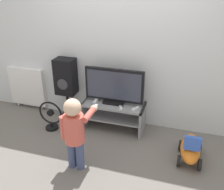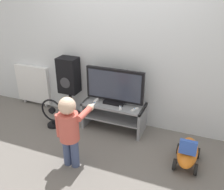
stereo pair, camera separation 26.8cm
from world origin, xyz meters
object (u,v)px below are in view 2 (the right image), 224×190
object	(u,v)px
child	(70,127)
ride_on_toy	(188,152)
game_console	(97,100)
remote_primary	(135,109)
television	(115,87)
speaker_tower	(69,77)
radiator	(33,84)
remote_secondary	(120,107)
floor_fan	(52,114)

from	to	relation	value
child	ride_on_toy	distance (m)	1.50
game_console	child	bearing A→B (deg)	-84.58
child	ride_on_toy	xyz separation A→B (m)	(1.34, 0.55, -0.38)
remote_primary	ride_on_toy	world-z (taller)	remote_primary
game_console	television	bearing A→B (deg)	8.91
ride_on_toy	game_console	bearing A→B (deg)	163.85
speaker_tower	child	bearing A→B (deg)	-59.20
game_console	radiator	xyz separation A→B (m)	(-1.40, 0.24, -0.05)
child	speaker_tower	world-z (taller)	speaker_tower
remote_secondary	child	xyz separation A→B (m)	(-0.32, -0.88, 0.11)
remote_primary	remote_secondary	size ratio (longest dim) A/B	0.98
television	floor_fan	distance (m)	1.09
remote_primary	floor_fan	size ratio (longest dim) A/B	0.28
remote_primary	speaker_tower	world-z (taller)	speaker_tower
floor_fan	ride_on_toy	bearing A→B (deg)	-3.48
remote_secondary	floor_fan	distance (m)	1.10
child	floor_fan	world-z (taller)	child
floor_fan	radiator	distance (m)	0.94
child	ride_on_toy	bearing A→B (deg)	22.34
remote_secondary	remote_primary	bearing A→B (deg)	6.35
floor_fan	remote_secondary	bearing A→B (deg)	10.87
remote_primary	remote_secondary	xyz separation A→B (m)	(-0.21, -0.02, 0.00)
television	speaker_tower	distance (m)	0.84
speaker_tower	game_console	bearing A→B (deg)	-14.07
game_console	speaker_tower	xyz separation A→B (m)	(-0.57, 0.14, 0.24)
television	game_console	bearing A→B (deg)	-171.09
remote_primary	ride_on_toy	distance (m)	0.92
game_console	remote_primary	bearing A→B (deg)	-5.69
speaker_tower	remote_primary	bearing A→B (deg)	-9.75
television	floor_fan	world-z (taller)	television
remote_secondary	floor_fan	world-z (taller)	floor_fan
game_console	floor_fan	distance (m)	0.75
television	game_console	distance (m)	0.37
game_console	child	distance (m)	0.97
remote_secondary	radiator	distance (m)	1.83
television	floor_fan	bearing A→B (deg)	-160.17
ride_on_toy	television	bearing A→B (deg)	158.56
radiator	child	bearing A→B (deg)	-39.04
game_console	speaker_tower	world-z (taller)	speaker_tower
game_console	radiator	size ratio (longest dim) A/B	0.27
television	child	xyz separation A→B (m)	(-0.18, -1.01, -0.14)
television	radiator	distance (m)	1.70
remote_primary	child	bearing A→B (deg)	-120.37
child	speaker_tower	xyz separation A→B (m)	(-0.66, 1.11, 0.13)
remote_secondary	speaker_tower	distance (m)	1.03
television	remote_primary	world-z (taller)	television
remote_primary	child	xyz separation A→B (m)	(-0.53, -0.90, 0.11)
remote_primary	floor_fan	world-z (taller)	floor_fan
speaker_tower	ride_on_toy	world-z (taller)	speaker_tower
game_console	ride_on_toy	world-z (taller)	game_console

